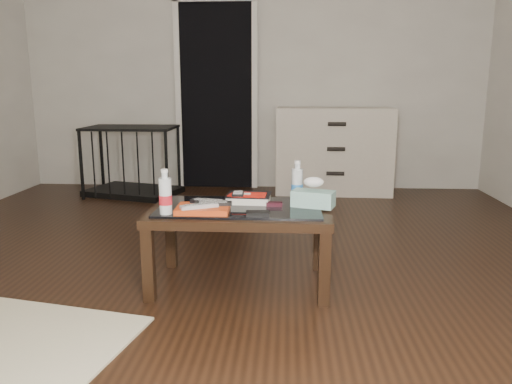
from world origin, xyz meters
TOP-DOWN VIEW (x-y plane):
  - ground at (0.00, 0.00)m, footprint 5.00×5.00m
  - doorway at (-0.40, 2.47)m, footprint 0.90×0.08m
  - coffee_table at (0.12, -0.35)m, footprint 1.00×0.60m
  - dresser at (0.87, 2.23)m, footprint 1.21×0.55m
  - pet_crate at (-1.23, 2.00)m, footprint 1.03×0.83m
  - magazines at (-0.07, -0.49)m, footprint 0.29×0.22m
  - remote_silver at (-0.08, -0.53)m, footprint 0.20×0.13m
  - remote_black_front at (-0.01, -0.46)m, footprint 0.21×0.08m
  - remote_black_back at (-0.05, -0.41)m, footprint 0.21×0.09m
  - textbook at (0.16, -0.24)m, footprint 0.26×0.21m
  - dvd_mailers at (0.15, -0.26)m, footprint 0.21×0.17m
  - ipod at (0.10, -0.30)m, footprint 0.07×0.11m
  - flip_phone at (0.31, -0.34)m, footprint 0.09×0.05m
  - wallet at (0.23, -0.55)m, footprint 0.12×0.08m
  - water_bottle_left at (-0.25, -0.54)m, footprint 0.07×0.07m
  - water_bottle_right at (0.44, -0.20)m, footprint 0.07×0.07m
  - tissue_box at (0.53, -0.33)m, footprint 0.26×0.19m

SIDE VIEW (x-z plane):
  - ground at x=0.00m, z-range 0.00..0.00m
  - pet_crate at x=-1.23m, z-range -0.12..0.59m
  - coffee_table at x=0.12m, z-range 0.17..0.63m
  - dresser at x=0.87m, z-range 0.00..0.90m
  - wallet at x=0.23m, z-range 0.46..0.48m
  - flip_phone at x=0.31m, z-range 0.46..0.48m
  - magazines at x=-0.07m, z-range 0.46..0.49m
  - textbook at x=0.16m, z-range 0.46..0.51m
  - remote_silver at x=-0.08m, z-range 0.49..0.51m
  - remote_black_front at x=-0.01m, z-range 0.49..0.51m
  - remote_black_back at x=-0.05m, z-range 0.49..0.51m
  - tissue_box at x=0.53m, z-range 0.46..0.55m
  - dvd_mailers at x=0.15m, z-range 0.51..0.51m
  - ipod at x=0.10m, z-range 0.51..0.53m
  - water_bottle_left at x=-0.25m, z-range 0.46..0.70m
  - water_bottle_right at x=0.44m, z-range 0.46..0.70m
  - doorway at x=-0.40m, z-range -0.01..2.06m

